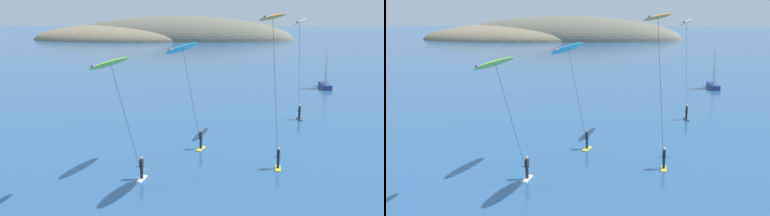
% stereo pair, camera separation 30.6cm
% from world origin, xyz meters
% --- Properties ---
extents(headland_island, '(99.23, 32.18, 17.92)m').
position_xyz_m(headland_island, '(-21.48, 164.22, 0.00)').
color(headland_island, '#84755B').
rests_on(headland_island, ground).
extents(sailboat_near, '(1.57, 5.91, 5.70)m').
position_xyz_m(sailboat_near, '(20.74, 54.73, 0.64)').
color(sailboat_near, navy).
rests_on(sailboat_near, ground).
extents(kitesurfer_cyan, '(3.05, 7.75, 9.53)m').
position_xyz_m(kitesurfer_cyan, '(2.68, 16.66, 8.47)').
color(kitesurfer_cyan, yellow).
rests_on(kitesurfer_cyan, ground).
extents(kitesurfer_lime, '(2.25, 7.62, 9.16)m').
position_xyz_m(kitesurfer_lime, '(-0.80, 8.88, 7.99)').
color(kitesurfer_lime, silver).
rests_on(kitesurfer_lime, ground).
extents(kitesurfer_orange, '(2.80, 7.39, 11.72)m').
position_xyz_m(kitesurfer_orange, '(8.89, 12.24, 10.55)').
color(kitesurfer_orange, yellow).
rests_on(kitesurfer_orange, ground).
extents(kitesurfer_white, '(2.61, 8.85, 11.06)m').
position_xyz_m(kitesurfer_white, '(12.74, 27.74, 9.84)').
color(kitesurfer_white, '#2D2D33').
rests_on(kitesurfer_white, ground).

